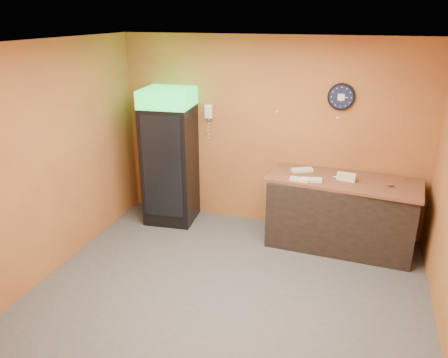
% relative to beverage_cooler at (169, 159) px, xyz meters
% --- Properties ---
extents(floor, '(4.50, 4.50, 0.00)m').
position_rel_beverage_cooler_xyz_m(floor, '(1.44, -1.60, -1.00)').
color(floor, '#47474C').
rests_on(floor, ground).
extents(back_wall, '(4.50, 0.02, 2.80)m').
position_rel_beverage_cooler_xyz_m(back_wall, '(1.44, 0.40, 0.40)').
color(back_wall, '#B67133').
rests_on(back_wall, floor).
extents(left_wall, '(0.02, 4.00, 2.80)m').
position_rel_beverage_cooler_xyz_m(left_wall, '(-0.81, -1.60, 0.40)').
color(left_wall, '#B67133').
rests_on(left_wall, floor).
extents(ceiling, '(4.50, 4.00, 0.02)m').
position_rel_beverage_cooler_xyz_m(ceiling, '(1.44, -1.60, 1.80)').
color(ceiling, white).
rests_on(ceiling, back_wall).
extents(beverage_cooler, '(0.78, 0.79, 2.05)m').
position_rel_beverage_cooler_xyz_m(beverage_cooler, '(0.00, 0.00, 0.00)').
color(beverage_cooler, black).
rests_on(beverage_cooler, floor).
extents(prep_counter, '(1.93, 0.92, 0.95)m').
position_rel_beverage_cooler_xyz_m(prep_counter, '(2.57, -0.03, -0.53)').
color(prep_counter, black).
rests_on(prep_counter, floor).
extents(wall_clock, '(0.36, 0.06, 0.36)m').
position_rel_beverage_cooler_xyz_m(wall_clock, '(2.41, 0.37, 1.01)').
color(wall_clock, black).
rests_on(wall_clock, back_wall).
extents(wall_phone, '(0.11, 0.10, 0.20)m').
position_rel_beverage_cooler_xyz_m(wall_phone, '(0.52, 0.34, 0.69)').
color(wall_phone, white).
rests_on(wall_phone, back_wall).
extents(butcher_paper, '(2.07, 1.04, 0.04)m').
position_rel_beverage_cooler_xyz_m(butcher_paper, '(2.57, -0.03, -0.03)').
color(butcher_paper, brown).
rests_on(butcher_paper, prep_counter).
extents(sub_roll_stack, '(0.25, 0.12, 0.10)m').
position_rel_beverage_cooler_xyz_m(sub_roll_stack, '(2.60, -0.08, 0.04)').
color(sub_roll_stack, beige).
rests_on(sub_roll_stack, butcher_paper).
extents(wrapped_sandwich_left, '(0.26, 0.13, 0.04)m').
position_rel_beverage_cooler_xyz_m(wrapped_sandwich_left, '(2.01, -0.27, 0.00)').
color(wrapped_sandwich_left, silver).
rests_on(wrapped_sandwich_left, butcher_paper).
extents(wrapped_sandwich_mid, '(0.29, 0.16, 0.04)m').
position_rel_beverage_cooler_xyz_m(wrapped_sandwich_mid, '(2.16, -0.24, 0.01)').
color(wrapped_sandwich_mid, silver).
rests_on(wrapped_sandwich_mid, butcher_paper).
extents(wrapped_sandwich_right, '(0.31, 0.24, 0.04)m').
position_rel_beverage_cooler_xyz_m(wrapped_sandwich_right, '(1.99, 0.10, 0.01)').
color(wrapped_sandwich_right, silver).
rests_on(wrapped_sandwich_right, butcher_paper).
extents(kitchen_tool, '(0.06, 0.06, 0.06)m').
position_rel_beverage_cooler_xyz_m(kitchen_tool, '(2.57, -0.02, 0.02)').
color(kitchen_tool, silver).
rests_on(kitchen_tool, butcher_paper).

